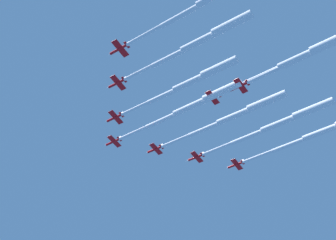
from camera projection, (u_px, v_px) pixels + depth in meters
The scene contains 7 objects.
jet_lead at pixel (193, 105), 225.68m from camera, with size 54.24×58.76×4.05m.
jet_port_inner at pixel (191, 82), 210.91m from camera, with size 48.27×53.42×4.13m.
jet_starboard_inner at pixel (237, 115), 228.94m from camera, with size 53.42×58.51×3.99m.
jet_port_mid at pixel (201, 40), 195.70m from camera, with size 48.89×54.14×4.07m.
jet_starboard_mid at pixel (281, 122), 230.78m from camera, with size 55.21×59.00×4.07m.
jet_starboard_outer at pixel (324, 131), 233.66m from camera, with size 55.15×58.89×4.12m.
jet_trail_port at pixel (298, 58), 202.91m from camera, with size 48.86×52.31×4.02m.
Camera 1 is at (-175.01, 21.95, 9.01)m, focal length 53.50 mm.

